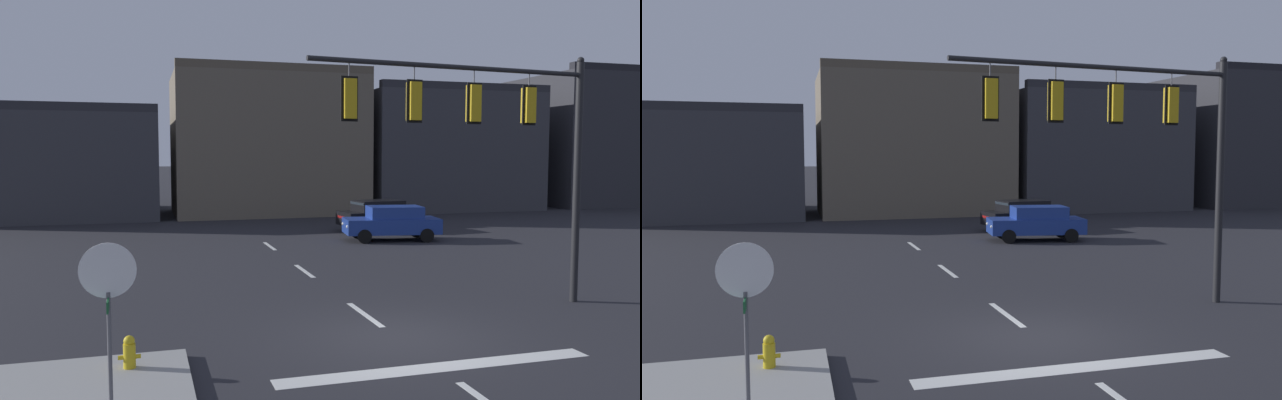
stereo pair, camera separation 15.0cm
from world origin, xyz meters
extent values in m
plane|color=#232328|center=(0.00, 0.00, 0.00)|extent=(400.00, 400.00, 0.00)
cube|color=silver|center=(0.00, -2.00, 0.00)|extent=(6.40, 0.50, 0.01)
cube|color=silver|center=(0.00, 2.00, 0.00)|extent=(0.16, 2.40, 0.01)
cube|color=silver|center=(0.00, 8.00, 0.00)|extent=(0.16, 2.40, 0.01)
cube|color=silver|center=(0.00, 14.00, 0.00)|extent=(0.16, 2.40, 0.01)
cylinder|color=black|center=(5.98, 1.70, 3.24)|extent=(0.20, 0.20, 6.48)
cylinder|color=black|center=(2.10, 1.33, 6.15)|extent=(7.77, 0.87, 0.12)
sphere|color=black|center=(5.98, 1.70, 6.53)|extent=(0.18, 0.18, 0.18)
cylinder|color=#56565B|center=(4.29, 1.54, 5.91)|extent=(0.03, 0.03, 0.35)
cube|color=gold|center=(4.29, 1.54, 5.29)|extent=(0.32, 0.27, 0.90)
sphere|color=red|center=(4.28, 1.67, 5.57)|extent=(0.20, 0.20, 0.20)
sphere|color=#2D2314|center=(4.28, 1.67, 5.29)|extent=(0.20, 0.20, 0.20)
sphere|color=black|center=(4.28, 1.67, 5.00)|extent=(0.20, 0.20, 0.20)
cube|color=black|center=(4.29, 1.52, 5.29)|extent=(0.42, 0.07, 1.02)
cylinder|color=#56565B|center=(2.60, 1.37, 5.91)|extent=(0.03, 0.03, 0.35)
cube|color=gold|center=(2.60, 1.37, 5.29)|extent=(0.32, 0.27, 0.90)
sphere|color=red|center=(2.59, 1.50, 5.57)|extent=(0.20, 0.20, 0.20)
sphere|color=#2D2314|center=(2.59, 1.50, 5.29)|extent=(0.20, 0.20, 0.20)
sphere|color=black|center=(2.59, 1.50, 5.00)|extent=(0.20, 0.20, 0.20)
cube|color=black|center=(2.61, 1.35, 5.29)|extent=(0.42, 0.07, 1.02)
cylinder|color=#56565B|center=(0.92, 1.21, 5.91)|extent=(0.03, 0.03, 0.35)
cube|color=gold|center=(0.92, 1.21, 5.29)|extent=(0.32, 0.27, 0.90)
sphere|color=red|center=(0.90, 1.34, 5.57)|extent=(0.20, 0.20, 0.20)
sphere|color=#2D2314|center=(0.90, 1.34, 5.29)|extent=(0.20, 0.20, 0.20)
sphere|color=black|center=(0.90, 1.34, 5.00)|extent=(0.20, 0.20, 0.20)
cube|color=black|center=(0.92, 1.19, 5.29)|extent=(0.42, 0.07, 1.02)
cylinder|color=#56565B|center=(-0.77, 1.05, 5.91)|extent=(0.03, 0.03, 0.35)
cube|color=gold|center=(-0.77, 1.05, 5.29)|extent=(0.32, 0.27, 0.90)
sphere|color=red|center=(-0.78, 1.18, 5.57)|extent=(0.20, 0.20, 0.20)
sphere|color=#2D2314|center=(-0.78, 1.18, 5.29)|extent=(0.20, 0.20, 0.20)
sphere|color=black|center=(-0.78, 1.18, 5.00)|extent=(0.20, 0.20, 0.20)
cube|color=black|center=(-0.77, 1.03, 5.29)|extent=(0.42, 0.07, 1.02)
cylinder|color=#56565B|center=(-5.80, -3.53, 1.07)|extent=(0.06, 0.06, 2.15)
cylinder|color=white|center=(-5.80, -3.53, 2.45)|extent=(0.76, 0.03, 0.76)
cylinder|color=#B21414|center=(-5.80, -3.51, 2.45)|extent=(0.68, 0.03, 0.68)
cube|color=#19592D|center=(-5.80, -3.53, 2.00)|extent=(0.02, 0.64, 0.16)
cube|color=black|center=(6.75, 17.82, 0.70)|extent=(4.59, 2.35, 0.70)
cube|color=black|center=(6.60, 17.80, 1.33)|extent=(2.65, 1.90, 0.56)
cube|color=#2D3842|center=(7.36, 17.90, 1.31)|extent=(0.44, 1.54, 0.47)
cube|color=#2D3842|center=(5.44, 17.65, 1.31)|extent=(0.41, 1.54, 0.46)
cylinder|color=black|center=(8.08, 18.85, 0.32)|extent=(0.66, 0.30, 0.64)
cylinder|color=black|center=(8.30, 17.16, 0.32)|extent=(0.66, 0.30, 0.64)
cylinder|color=black|center=(5.20, 18.48, 0.32)|extent=(0.66, 0.30, 0.64)
cylinder|color=black|center=(5.42, 16.79, 0.32)|extent=(0.66, 0.30, 0.64)
sphere|color=silver|center=(8.84, 18.67, 0.75)|extent=(0.16, 0.16, 0.16)
sphere|color=silver|center=(8.99, 17.52, 0.75)|extent=(0.16, 0.16, 0.16)
cube|color=maroon|center=(4.59, 17.54, 0.78)|extent=(0.21, 1.36, 0.12)
cube|color=navy|center=(5.84, 14.18, 0.70)|extent=(4.62, 2.43, 0.70)
cube|color=navy|center=(5.99, 14.16, 1.33)|extent=(2.67, 1.95, 0.56)
cube|color=#2D3842|center=(5.23, 14.28, 1.31)|extent=(0.47, 1.54, 0.47)
cube|color=#2D3842|center=(7.14, 13.99, 1.31)|extent=(0.44, 1.54, 0.46)
cylinder|color=black|center=(4.28, 13.56, 0.32)|extent=(0.67, 0.31, 0.64)
cylinder|color=black|center=(4.53, 15.24, 0.32)|extent=(0.67, 0.31, 0.64)
cylinder|color=black|center=(7.15, 13.13, 0.32)|extent=(0.67, 0.31, 0.64)
cylinder|color=black|center=(7.40, 14.81, 0.32)|extent=(0.67, 0.31, 0.64)
sphere|color=silver|center=(3.60, 13.94, 0.75)|extent=(0.16, 0.16, 0.16)
sphere|color=silver|center=(3.77, 15.08, 0.75)|extent=(0.16, 0.16, 0.16)
cube|color=maroon|center=(7.99, 13.86, 0.78)|extent=(0.24, 1.36, 0.12)
cylinder|color=gold|center=(-5.61, -0.83, 0.33)|extent=(0.22, 0.22, 0.55)
cylinder|color=gold|center=(-5.61, -0.83, 0.05)|extent=(0.30, 0.30, 0.10)
sphere|color=gold|center=(-5.61, -0.83, 0.65)|extent=(0.20, 0.20, 0.20)
cylinder|color=gold|center=(-5.76, -0.83, 0.35)|extent=(0.10, 0.08, 0.08)
cylinder|color=gold|center=(-5.46, -0.83, 0.35)|extent=(0.10, 0.08, 0.08)
cube|color=#38383D|center=(-10.18, 31.23, 3.25)|extent=(11.66, 12.06, 6.50)
cube|color=#2B2B30|center=(-10.18, 25.51, 6.75)|extent=(11.66, 0.60, 0.50)
cube|color=#665B4C|center=(2.92, 29.21, 4.60)|extent=(12.53, 8.00, 9.20)
cube|color=brown|center=(2.92, 25.51, 9.45)|extent=(12.53, 0.60, 0.50)
cube|color=#38383D|center=(16.16, 30.85, 4.20)|extent=(12.74, 11.29, 8.41)
cube|color=#2B2B30|center=(16.16, 25.51, 8.66)|extent=(12.74, 0.60, 0.50)
cube|color=#2D2D33|center=(28.67, 30.26, 5.07)|extent=(8.29, 10.11, 10.15)
cube|color=black|center=(28.67, 25.51, 10.40)|extent=(8.29, 0.60, 0.50)
camera|label=1|loc=(-5.31, -12.25, 4.03)|focal=34.40mm
camera|label=2|loc=(-5.17, -12.29, 4.03)|focal=34.40mm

